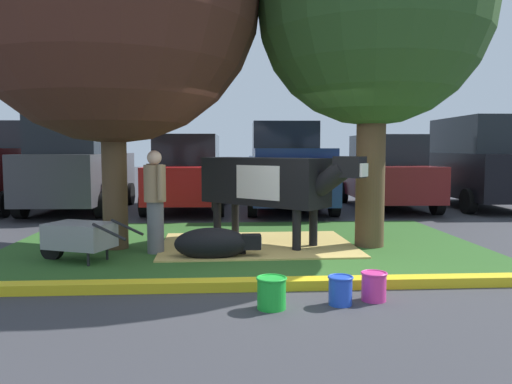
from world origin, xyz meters
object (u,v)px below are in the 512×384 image
at_px(calf_lying, 214,244).
at_px(sedan_blue, 386,173).
at_px(bucket_green, 272,292).
at_px(bucket_blue, 340,290).
at_px(hatchback_white, 188,173).
at_px(wheelbarrow, 78,236).
at_px(shade_tree_right, 374,10).
at_px(person_handler, 155,199).
at_px(suv_dark_grey, 80,163).
at_px(cow_holstein, 268,182).
at_px(bucket_pink, 374,286).
at_px(pickup_truck_black, 287,168).
at_px(suv_black, 479,162).

xyz_separation_m(calf_lying, sedan_blue, (4.64, 6.21, 0.75)).
height_order(bucket_green, bucket_blue, bucket_green).
bearing_deg(bucket_green, hatchback_white, 99.41).
bearing_deg(wheelbarrow, sedan_blue, 43.63).
distance_m(shade_tree_right, calf_lying, 4.55).
distance_m(bucket_green, bucket_blue, 0.74).
bearing_deg(shade_tree_right, person_handler, -174.18).
bearing_deg(shade_tree_right, suv_dark_grey, 139.11).
height_order(cow_holstein, hatchback_white, hatchback_white).
bearing_deg(shade_tree_right, hatchback_white, 121.95).
bearing_deg(person_handler, bucket_pink, -44.18).
relative_size(cow_holstein, pickup_truck_black, 0.47).
bearing_deg(hatchback_white, bucket_blue, -75.75).
xyz_separation_m(calf_lying, wheelbarrow, (-1.95, -0.07, 0.15)).
bearing_deg(wheelbarrow, pickup_truck_black, 59.41).
height_order(bucket_blue, suv_black, suv_black).
xyz_separation_m(bucket_blue, bucket_pink, (0.40, 0.13, 0.00)).
height_order(wheelbarrow, bucket_green, wheelbarrow).
xyz_separation_m(shade_tree_right, hatchback_white, (-3.39, 5.43, -2.91)).
xyz_separation_m(calf_lying, bucket_pink, (1.78, -2.17, -0.07)).
distance_m(person_handler, pickup_truck_black, 6.66).
bearing_deg(suv_black, hatchback_white, -179.14).
relative_size(calf_lying, suv_dark_grey, 0.28).
bearing_deg(calf_lying, bucket_pink, -50.70).
height_order(cow_holstein, pickup_truck_black, pickup_truck_black).
relative_size(calf_lying, suv_black, 0.28).
relative_size(bucket_blue, bucket_pink, 0.98).
relative_size(person_handler, pickup_truck_black, 0.30).
bearing_deg(suv_dark_grey, shade_tree_right, -40.89).
relative_size(person_handler, suv_dark_grey, 0.35).
distance_m(person_handler, suv_dark_grey, 6.37).
distance_m(cow_holstein, suv_black, 8.32).
height_order(wheelbarrow, suv_black, suv_black).
distance_m(cow_holstein, bucket_blue, 3.55).
relative_size(bucket_blue, hatchback_white, 0.07).
bearing_deg(bucket_blue, suv_dark_grey, 120.54).
bearing_deg(suv_black, bucket_pink, -123.24).
bearing_deg(hatchback_white, shade_tree_right, -58.05).
distance_m(shade_tree_right, bucket_pink, 4.84).
height_order(pickup_truck_black, suv_black, suv_black).
bearing_deg(bucket_blue, bucket_pink, 17.44).
bearing_deg(bucket_blue, calf_lying, 120.97).
xyz_separation_m(hatchback_white, suv_black, (8.15, 0.12, 0.29)).
height_order(hatchback_white, suv_black, suv_black).
bearing_deg(bucket_green, wheelbarrow, 138.37).
height_order(bucket_blue, bucket_pink, bucket_pink).
relative_size(suv_dark_grey, suv_black, 1.00).
distance_m(calf_lying, bucket_pink, 2.81).
bearing_deg(calf_lying, person_handler, 154.14).
bearing_deg(pickup_truck_black, sedan_blue, -5.40).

